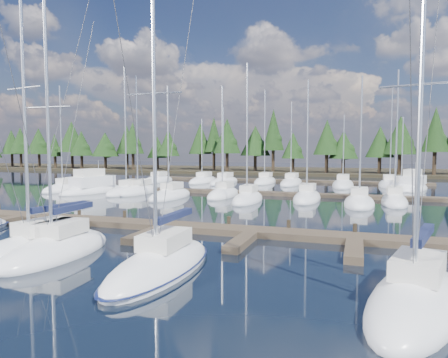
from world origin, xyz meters
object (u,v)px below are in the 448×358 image
(motor_yacht_right, at_px, (413,186))
(front_sailboat_4, at_px, (161,265))
(main_dock, at_px, (163,228))
(motor_yacht_left, at_px, (93,188))
(front_sailboat_5, at_px, (415,299))
(front_sailboat_2, at_px, (58,250))
(front_sailboat_3, at_px, (38,248))

(motor_yacht_right, bearing_deg, front_sailboat_4, -109.32)
(main_dock, distance_m, motor_yacht_left, 26.74)
(main_dock, xyz_separation_m, front_sailboat_4, (4.02, -8.02, 0.08))
(main_dock, relative_size, motor_yacht_left, 4.31)
(front_sailboat_5, bearing_deg, motor_yacht_left, 140.78)
(main_dock, height_order, front_sailboat_5, front_sailboat_5)
(motor_yacht_right, bearing_deg, motor_yacht_left, -156.84)
(front_sailboat_4, xyz_separation_m, front_sailboat_5, (10.03, -0.83, 0.00))
(main_dock, bearing_deg, front_sailboat_5, -32.22)
(front_sailboat_2, relative_size, front_sailboat_3, 0.88)
(main_dock, xyz_separation_m, motor_yacht_right, (19.06, 34.87, 0.29))
(motor_yacht_right, bearing_deg, front_sailboat_2, -116.77)
(front_sailboat_2, relative_size, motor_yacht_left, 1.31)
(front_sailboat_2, xyz_separation_m, front_sailboat_4, (6.22, -0.75, -0.00))
(front_sailboat_3, relative_size, front_sailboat_4, 1.09)
(front_sailboat_2, height_order, front_sailboat_4, front_sailboat_4)
(front_sailboat_2, xyz_separation_m, motor_yacht_left, (-17.17, 25.69, 0.24))
(front_sailboat_3, xyz_separation_m, motor_yacht_right, (22.47, 42.20, 0.20))
(front_sailboat_5, bearing_deg, motor_yacht_right, 83.46)
(motor_yacht_left, bearing_deg, front_sailboat_4, -48.50)
(front_sailboat_4, bearing_deg, front_sailboat_2, 173.13)
(motor_yacht_left, bearing_deg, motor_yacht_right, 23.16)
(front_sailboat_4, bearing_deg, motor_yacht_left, 131.50)
(front_sailboat_4, xyz_separation_m, motor_yacht_left, (-23.40, 26.44, 0.25))
(front_sailboat_4, bearing_deg, main_dock, 116.64)
(front_sailboat_3, bearing_deg, motor_yacht_right, 61.96)
(front_sailboat_2, height_order, motor_yacht_right, front_sailboat_2)
(motor_yacht_right, bearing_deg, front_sailboat_3, -118.04)
(main_dock, height_order, front_sailboat_3, front_sailboat_3)
(main_dock, distance_m, motor_yacht_right, 39.74)
(main_dock, distance_m, front_sailboat_5, 16.60)
(front_sailboat_4, bearing_deg, front_sailboat_3, 174.73)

